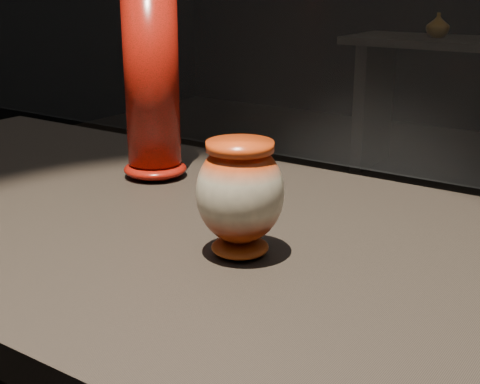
# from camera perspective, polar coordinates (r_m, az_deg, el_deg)

# --- Properties ---
(display_plinth) EXTENTS (2.00, 0.80, 0.90)m
(display_plinth) POSITION_cam_1_polar(r_m,az_deg,el_deg) (1.15, -1.07, -16.07)
(display_plinth) COLOR black
(display_plinth) RESTS_ON ground
(main_vase) EXTENTS (0.13, 0.13, 0.16)m
(main_vase) POSITION_cam_1_polar(r_m,az_deg,el_deg) (0.92, 0.00, -0.18)
(main_vase) COLOR maroon
(main_vase) RESTS_ON display_plinth
(tall_vase) EXTENTS (0.14, 0.14, 0.39)m
(tall_vase) POSITION_cam_1_polar(r_m,az_deg,el_deg) (1.28, -7.54, 9.41)
(tall_vase) COLOR red
(tall_vase) RESTS_ON display_plinth
(back_vase_left) EXTENTS (0.17, 0.17, 0.15)m
(back_vase_left) POSITION_cam_1_polar(r_m,az_deg,el_deg) (4.52, 16.54, 13.48)
(back_vase_left) COLOR #8F5914
(back_vase_left) RESTS_ON back_shelf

